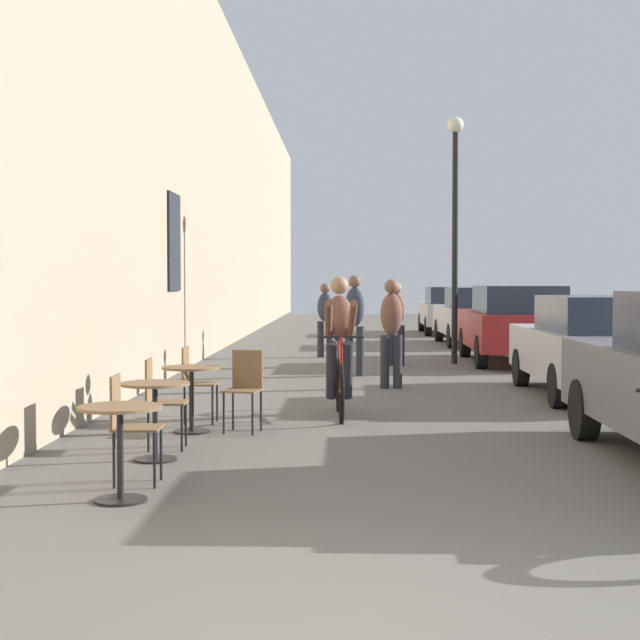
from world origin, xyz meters
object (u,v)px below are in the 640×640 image
(cafe_chair_far_toward_wall, at_px, (194,379))
(pedestrian_furthest, at_px, (325,316))
(cafe_chair_far_toward_street, at_px, (245,385))
(parked_car_fifth, at_px, (450,309))
(cafe_table_mid, at_px, (155,404))
(cafe_table_far, at_px, (191,385))
(pedestrian_far, at_px, (396,319))
(parked_car_second, at_px, (594,345))
(cafe_chair_near_toward_street, at_px, (128,421))
(parked_car_third, at_px, (515,323))
(cyclist_on_bicycle, at_px, (340,350))
(street_lamp, at_px, (455,208))
(pedestrian_near, at_px, (391,327))
(pedestrian_mid, at_px, (355,319))
(parked_car_fourth, at_px, (476,315))
(cafe_table_near, at_px, (120,432))
(cafe_chair_mid_toward_street, at_px, (159,397))

(cafe_chair_far_toward_wall, bearing_deg, pedestrian_furthest, 82.50)
(cafe_chair_far_toward_street, height_order, parked_car_fifth, parked_car_fifth)
(cafe_table_mid, distance_m, cafe_table_far, 1.67)
(pedestrian_far, relative_size, pedestrian_furthest, 1.01)
(pedestrian_far, xyz_separation_m, parked_car_second, (2.56, -5.08, -0.16))
(cafe_chair_near_toward_street, bearing_deg, parked_car_third, 66.51)
(cafe_chair_near_toward_street, bearing_deg, cyclist_on_bicycle, 67.76)
(parked_car_second, bearing_deg, cafe_chair_near_toward_street, -130.91)
(pedestrian_far, bearing_deg, pedestrian_furthest, 124.39)
(cafe_chair_near_toward_street, height_order, street_lamp, street_lamp)
(parked_car_third, distance_m, parked_car_fifth, 10.90)
(cafe_chair_near_toward_street, xyz_separation_m, cafe_table_mid, (0.01, 1.05, 0.00))
(pedestrian_near, bearing_deg, parked_car_fifth, 80.75)
(parked_car_second, bearing_deg, street_lamp, 103.84)
(cafe_chair_far_toward_wall, distance_m, pedestrian_furthest, 9.95)
(cafe_table_mid, bearing_deg, parked_car_second, 43.71)
(cafe_chair_near_toward_street, xyz_separation_m, pedestrian_mid, (1.91, 9.11, 0.47))
(pedestrian_near, relative_size, parked_car_fourth, 0.40)
(cafe_chair_far_toward_wall, height_order, pedestrian_furthest, pedestrian_furthest)
(pedestrian_mid, bearing_deg, parked_car_second, -41.70)
(cafe_table_mid, bearing_deg, cafe_table_near, -87.69)
(cafe_chair_near_toward_street, distance_m, parked_car_second, 8.07)
(street_lamp, xyz_separation_m, parked_car_second, (1.37, -5.54, -2.36))
(cafe_table_near, relative_size, cafe_chair_near_toward_street, 0.81)
(cafe_table_far, relative_size, cafe_chair_far_toward_street, 0.81)
(pedestrian_near, xyz_separation_m, parked_car_fourth, (2.65, 10.24, -0.17))
(cafe_chair_near_toward_street, relative_size, street_lamp, 0.18)
(cafe_chair_far_toward_wall, bearing_deg, parked_car_third, 58.62)
(pedestrian_furthest, bearing_deg, cyclist_on_bicycle, -87.60)
(cafe_chair_mid_toward_street, bearing_deg, parked_car_fifth, 76.49)
(pedestrian_far, height_order, parked_car_fourth, pedestrian_far)
(cafe_table_mid, relative_size, parked_car_third, 0.16)
(cafe_table_mid, height_order, parked_car_second, parked_car_second)
(cafe_chair_mid_toward_street, xyz_separation_m, pedestrian_far, (2.80, 9.51, 0.40))
(cafe_table_near, height_order, parked_car_fourth, parked_car_fourth)
(cafe_chair_mid_toward_street, xyz_separation_m, pedestrian_near, (2.52, 5.49, 0.43))
(cyclist_on_bicycle, relative_size, parked_car_third, 0.40)
(pedestrian_furthest, bearing_deg, parked_car_fifth, 68.69)
(cafe_table_near, relative_size, parked_car_fourth, 0.17)
(cafe_chair_far_toward_wall, bearing_deg, parked_car_fourth, 69.95)
(pedestrian_near, relative_size, parked_car_third, 0.38)
(cafe_chair_mid_toward_street, height_order, cafe_chair_far_toward_wall, same)
(cafe_chair_far_toward_wall, distance_m, pedestrian_near, 4.50)
(cafe_chair_far_toward_wall, height_order, street_lamp, street_lamp)
(cafe_table_far, distance_m, parked_car_fourth, 15.51)
(cafe_table_mid, distance_m, cafe_chair_far_toward_wall, 2.35)
(street_lamp, xyz_separation_m, parked_car_fifth, (1.08, 11.09, -2.35))
(parked_car_fifth, bearing_deg, cafe_chair_mid_toward_street, -103.51)
(parked_car_second, bearing_deg, pedestrian_near, 159.54)
(cafe_chair_mid_toward_street, height_order, parked_car_fifth, parked_car_fifth)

